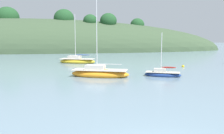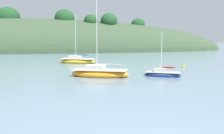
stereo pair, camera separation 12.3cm
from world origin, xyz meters
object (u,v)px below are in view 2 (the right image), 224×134
Objects in this scene: sailboat_grey_yawl at (162,74)px; sailboat_navy_dinghy at (77,61)px; mooring_buoy_channel at (183,66)px; sailboat_yellow_far at (99,73)px.

sailboat_grey_yawl is 0.60× the size of sailboat_navy_dinghy.
mooring_buoy_channel is at bearing -25.03° from sailboat_navy_dinghy.
sailboat_grey_yawl is (7.90, -0.78, -0.13)m from sailboat_yellow_far.
sailboat_navy_dinghy reaches higher than mooring_buoy_channel.
sailboat_grey_yawl reaches higher than mooring_buoy_channel.
sailboat_navy_dinghy is 17.44× the size of mooring_buoy_channel.
sailboat_grey_yawl is at bearing -127.30° from mooring_buoy_channel.
sailboat_yellow_far is 1.08× the size of sailboat_navy_dinghy.
sailboat_navy_dinghy is (-11.10, 16.76, 0.12)m from sailboat_grey_yawl.
sailboat_navy_dinghy is at bearing 123.51° from sailboat_grey_yawl.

